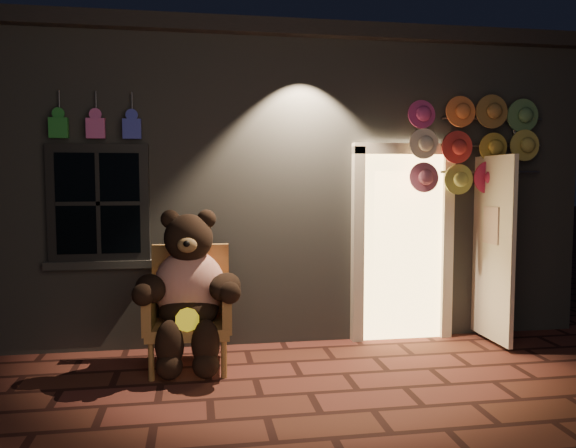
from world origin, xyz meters
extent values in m
plane|color=#5E2A24|center=(0.00, 0.00, 0.00)|extent=(60.00, 60.00, 0.00)
cube|color=slate|center=(0.00, 4.00, 1.65)|extent=(7.00, 5.00, 3.30)
cube|color=black|center=(0.00, 4.00, 3.38)|extent=(7.30, 5.30, 0.16)
cube|color=black|center=(-1.90, 1.46, 1.55)|extent=(1.00, 0.10, 1.20)
cube|color=black|center=(-1.90, 1.43, 1.55)|extent=(0.82, 0.06, 1.02)
cube|color=slate|center=(-1.90, 1.46, 0.92)|extent=(1.10, 0.14, 0.08)
cube|color=#FFCC72|center=(1.35, 1.48, 1.05)|extent=(0.92, 0.10, 2.10)
cube|color=beige|center=(0.83, 1.44, 1.05)|extent=(0.12, 0.12, 2.20)
cube|color=beige|center=(1.87, 1.44, 1.05)|extent=(0.12, 0.12, 2.20)
cube|color=beige|center=(1.35, 1.44, 2.13)|extent=(1.16, 0.12, 0.12)
cube|color=beige|center=(2.25, 1.10, 1.05)|extent=(0.05, 0.80, 2.00)
cube|color=#227D2C|center=(-2.25, 1.38, 2.30)|extent=(0.18, 0.07, 0.20)
cylinder|color=#59595E|center=(-2.25, 1.44, 2.55)|extent=(0.02, 0.02, 0.25)
cube|color=#C24F9B|center=(-1.90, 1.38, 2.30)|extent=(0.18, 0.07, 0.20)
cylinder|color=#59595E|center=(-1.90, 1.44, 2.55)|extent=(0.02, 0.02, 0.25)
cube|color=#323BB1|center=(-1.55, 1.38, 2.30)|extent=(0.18, 0.07, 0.20)
cylinder|color=#59595E|center=(-1.55, 1.44, 2.55)|extent=(0.02, 0.02, 0.25)
cube|color=#B57646|center=(-1.00, 0.81, 0.40)|extent=(0.79, 0.73, 0.11)
cube|color=#B57646|center=(-0.98, 1.13, 0.77)|extent=(0.76, 0.12, 0.75)
cube|color=#B57646|center=(-1.36, 0.80, 0.61)|extent=(0.12, 0.65, 0.43)
cube|color=#B57646|center=(-0.65, 0.77, 0.61)|extent=(0.12, 0.65, 0.43)
cylinder|color=#B57646|center=(-1.34, 0.52, 0.17)|extent=(0.05, 0.05, 0.34)
cylinder|color=#B57646|center=(-0.69, 0.49, 0.17)|extent=(0.05, 0.05, 0.34)
cylinder|color=#B57646|center=(-1.31, 1.13, 0.17)|extent=(0.05, 0.05, 0.34)
cylinder|color=#B57646|center=(-0.66, 1.09, 0.17)|extent=(0.05, 0.05, 0.34)
ellipsoid|color=red|center=(-1.00, 0.85, 0.78)|extent=(0.70, 0.57, 0.71)
ellipsoid|color=black|center=(-1.00, 0.77, 0.57)|extent=(0.58, 0.50, 0.33)
sphere|color=black|center=(-1.00, 0.80, 1.24)|extent=(0.48, 0.48, 0.46)
sphere|color=black|center=(-1.16, 0.84, 1.42)|extent=(0.18, 0.18, 0.18)
sphere|color=black|center=(-0.83, 0.83, 1.42)|extent=(0.18, 0.18, 0.18)
ellipsoid|color=olive|center=(-1.01, 0.60, 1.20)|extent=(0.18, 0.13, 0.14)
ellipsoid|color=black|center=(-1.34, 0.65, 0.81)|extent=(0.38, 0.52, 0.26)
ellipsoid|color=black|center=(-0.67, 0.62, 0.81)|extent=(0.42, 0.53, 0.26)
ellipsoid|color=black|center=(-1.17, 0.49, 0.33)|extent=(0.26, 0.26, 0.44)
ellipsoid|color=black|center=(-0.86, 0.47, 0.33)|extent=(0.26, 0.26, 0.44)
sphere|color=black|center=(-1.17, 0.43, 0.15)|extent=(0.24, 0.24, 0.24)
sphere|color=black|center=(-0.86, 0.41, 0.15)|extent=(0.24, 0.24, 0.24)
cylinder|color=yellow|center=(-1.01, 0.48, 0.55)|extent=(0.22, 0.10, 0.21)
cylinder|color=#59595E|center=(2.64, 1.38, 1.33)|extent=(0.04, 0.04, 2.67)
cylinder|color=#59595E|center=(2.34, 1.36, 2.47)|extent=(1.18, 0.03, 0.03)
cylinder|color=#59595E|center=(2.34, 1.36, 2.17)|extent=(1.18, 0.03, 0.03)
cylinder|color=#59595E|center=(2.34, 1.36, 1.88)|extent=(1.18, 0.03, 0.03)
cylinder|color=#C63984|center=(1.50, 1.30, 2.52)|extent=(0.34, 0.11, 0.34)
cylinder|color=orange|center=(1.89, 1.27, 2.52)|extent=(0.34, 0.11, 0.34)
cylinder|color=olive|center=(2.29, 1.24, 2.52)|extent=(0.34, 0.11, 0.34)
cylinder|color=#538251|center=(2.68, 1.30, 2.52)|extent=(0.34, 0.11, 0.34)
cylinder|color=beige|center=(1.50, 1.27, 2.17)|extent=(0.34, 0.11, 0.34)
cylinder|color=red|center=(1.89, 1.24, 2.17)|extent=(0.34, 0.11, 0.34)
cylinder|color=gold|center=(2.29, 1.30, 2.17)|extent=(0.34, 0.11, 0.34)
cylinder|color=gold|center=(2.68, 1.27, 2.17)|extent=(0.34, 0.11, 0.34)
cylinder|color=#C9637F|center=(1.50, 1.24, 1.83)|extent=(0.34, 0.11, 0.34)
cylinder|color=#9FAB4E|center=(1.89, 1.30, 1.83)|extent=(0.34, 0.11, 0.34)
cylinder|color=#D02B57|center=(2.29, 1.27, 1.83)|extent=(0.34, 0.11, 0.34)
camera|label=1|loc=(-0.93, -4.49, 1.79)|focal=35.00mm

